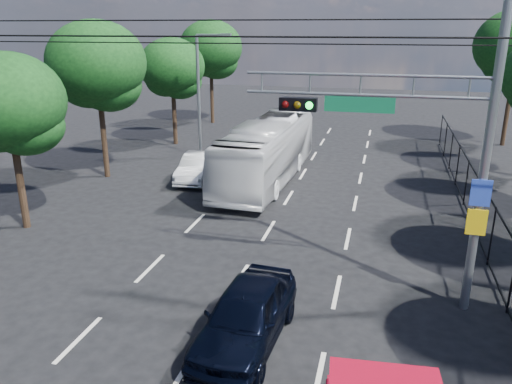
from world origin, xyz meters
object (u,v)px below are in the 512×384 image
(white_bus, at_px, (267,151))
(white_van, at_px, (198,167))
(signal_mast, at_px, (439,118))
(navy_hatchback, at_px, (246,315))

(white_bus, xyz_separation_m, white_van, (-3.42, -0.82, -0.84))
(signal_mast, relative_size, white_bus, 0.87)
(white_van, bearing_deg, signal_mast, -48.70)
(white_bus, bearing_deg, navy_hatchback, -76.73)
(white_bus, bearing_deg, signal_mast, -54.58)
(signal_mast, height_order, navy_hatchback, signal_mast)
(signal_mast, distance_m, white_van, 14.81)
(signal_mast, bearing_deg, navy_hatchback, -144.29)
(signal_mast, xyz_separation_m, white_van, (-10.29, 9.63, -4.57))
(navy_hatchback, bearing_deg, white_bus, 104.80)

